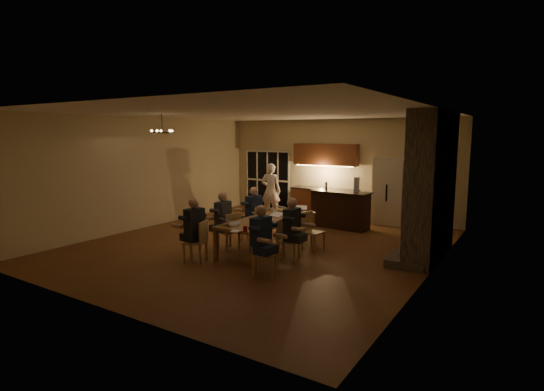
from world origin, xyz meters
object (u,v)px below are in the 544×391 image
at_px(laptop_d, 273,215).
at_px(redcup_far, 302,208).
at_px(chair_right_near, 265,252).
at_px(plate_left, 235,223).
at_px(standing_person, 271,191).
at_px(can_silver, 252,222).
at_px(bar_island, 340,210).
at_px(laptop_e, 284,207).
at_px(person_right_near, 261,241).
at_px(person_left_far, 254,214).
at_px(laptop_a, 231,220).
at_px(laptop_f, 300,209).
at_px(person_right_mid, 292,230).
at_px(plate_far, 299,215).
at_px(mug_front, 258,219).
at_px(chandelier, 162,133).
at_px(mug_mid, 284,214).
at_px(bar_bottle, 326,186).
at_px(chair_left_mid, 228,231).
at_px(plate_near, 266,224).
at_px(refrigerator, 390,192).
at_px(laptop_b, 259,222).
at_px(redcup_near, 245,229).
at_px(chair_right_mid, 289,240).
at_px(person_left_near, 195,230).
at_px(mug_back, 272,210).
at_px(bar_blender, 357,185).
at_px(redcup_mid, 261,212).
at_px(chair_left_near, 195,241).
at_px(chair_left_far, 251,223).
at_px(dining_table, 268,234).
at_px(chair_right_far, 313,231).
at_px(laptop_c, 260,213).

distance_m(laptop_d, redcup_far, 1.46).
distance_m(chair_right_near, plate_left, 1.45).
bearing_deg(standing_person, can_silver, 104.22).
xyz_separation_m(bar_island, laptop_e, (-0.67, -2.07, 0.32)).
distance_m(person_right_near, person_left_far, 2.79).
xyz_separation_m(laptop_a, can_silver, (0.34, 0.29, -0.05)).
distance_m(laptop_d, laptop_f, 1.13).
height_order(person_right_mid, plate_far, person_right_mid).
relative_size(standing_person, mug_front, 17.89).
xyz_separation_m(chandelier, plate_left, (2.26, -0.08, -1.99)).
xyz_separation_m(chandelier, mug_mid, (2.74, 1.25, -1.95)).
bearing_deg(bar_bottle, standing_person, 173.98).
height_order(chair_left_mid, plate_near, chair_left_mid).
bearing_deg(refrigerator, chair_left_mid, -115.70).
xyz_separation_m(laptop_b, laptop_f, (-0.02, 1.87, 0.00)).
relative_size(redcup_near, plate_near, 0.50).
distance_m(chair_right_mid, person_left_near, 2.03).
bearing_deg(chair_right_mid, mug_back, 31.63).
distance_m(person_left_far, laptop_e, 0.80).
bearing_deg(standing_person, redcup_near, 103.78).
relative_size(plate_near, bar_blender, 0.57).
bearing_deg(bar_bottle, laptop_d, -86.81).
height_order(redcup_mid, bar_bottle, bar_bottle).
xyz_separation_m(person_left_far, mug_mid, (0.98, -0.12, 0.11)).
bearing_deg(redcup_near, person_right_mid, 56.93).
xyz_separation_m(bar_island, chair_right_mid, (0.35, -3.57, -0.10)).
height_order(can_silver, bar_blender, bar_blender).
height_order(bar_island, chair_left_mid, bar_island).
distance_m(person_right_mid, laptop_e, 1.92).
distance_m(chair_left_near, laptop_e, 2.79).
relative_size(chair_left_far, person_left_far, 0.64).
distance_m(standing_person, mug_back, 3.07).
relative_size(mug_mid, plate_near, 0.42).
relative_size(dining_table, chair_right_far, 3.11).
bearing_deg(refrigerator, laptop_d, -106.37).
bearing_deg(chair_left_mid, plate_left, 68.53).
height_order(redcup_mid, bar_blender, bar_blender).
bearing_deg(mug_mid, person_left_far, 173.11).
height_order(laptop_b, laptop_c, same).
height_order(chair_right_near, chandelier, chandelier).
relative_size(person_right_near, bar_blender, 3.26).
bearing_deg(chair_right_mid, laptop_f, 6.59).
relative_size(mug_front, plate_near, 0.42).
xyz_separation_m(bar_island, laptop_a, (-0.76, -4.15, 0.32)).
height_order(laptop_e, redcup_near, laptop_e).
bearing_deg(chair_right_far, laptop_d, 143.26).
distance_m(person_right_mid, standing_person, 4.83).
distance_m(person_right_near, laptop_e, 2.89).
height_order(chair_right_mid, redcup_mid, chair_right_mid).
bearing_deg(laptop_a, chandelier, 15.37).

